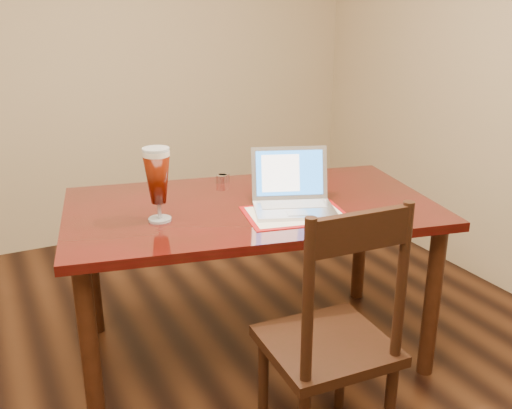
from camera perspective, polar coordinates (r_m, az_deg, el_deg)
name	(u,v)px	position (r m, az deg, el deg)	size (l,w,h in m)	color
dining_table	(249,221)	(2.73, -0.68, -1.67)	(1.88, 1.30, 1.13)	#460909
dining_chair	(332,342)	(2.21, 7.62, -13.47)	(0.48, 0.46, 1.08)	black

